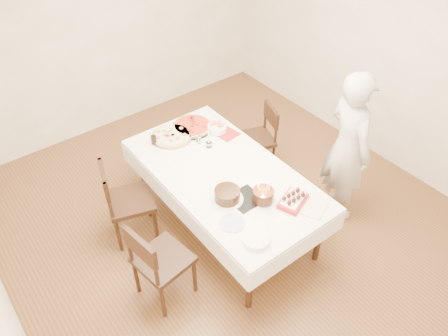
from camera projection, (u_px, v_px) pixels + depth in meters
floor at (229, 219)px, 4.83m from camera, size 5.00×5.00×0.00m
wall_back at (107, 28)px, 5.44m from camera, size 4.50×0.04×2.70m
wall_right at (385, 50)px, 4.98m from camera, size 0.04×5.00×2.70m
dining_table at (224, 199)px, 4.55m from camera, size 1.83×2.41×0.75m
chair_right_savory at (256, 139)px, 5.24m from camera, size 0.56×0.56×0.85m
chair_left_savory at (131, 201)px, 4.39m from camera, size 0.61×0.61×0.95m
chair_left_dessert at (163, 260)px, 3.84m from camera, size 0.55×0.55×0.94m
person at (348, 148)px, 4.42m from camera, size 0.56×0.71×1.71m
pizza_white at (172, 136)px, 4.71m from camera, size 0.57×0.57×0.04m
pizza_pepperoni at (192, 126)px, 4.85m from camera, size 0.52×0.52×0.04m
red_placemat at (227, 134)px, 4.78m from camera, size 0.24×0.24×0.01m
pasta_bowl at (217, 128)px, 4.79m from camera, size 0.24×0.24×0.07m
taper_candle at (209, 135)px, 4.51m from camera, size 0.07×0.07×0.30m
shaker_pair at (199, 140)px, 4.62m from camera, size 0.09×0.09×0.10m
cola_glass at (154, 140)px, 4.61m from camera, size 0.06×0.06×0.11m
layer_cake at (227, 195)px, 3.97m from camera, size 0.36×0.36×0.12m
cake_board at (245, 199)px, 4.02m from camera, size 0.28×0.28×0.01m
birthday_cake at (263, 192)px, 3.94m from camera, size 0.21×0.21×0.18m
strawberry_box at (293, 200)px, 3.96m from camera, size 0.34×0.28×0.07m
box_lid at (314, 206)px, 3.95m from camera, size 0.36×0.31×0.03m
plate_stack at (256, 240)px, 3.63m from camera, size 0.28×0.28×0.05m
china_plate at (232, 223)px, 3.79m from camera, size 0.24×0.24×0.01m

